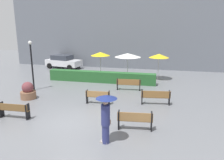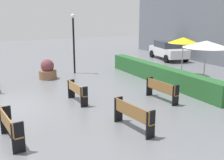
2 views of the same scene
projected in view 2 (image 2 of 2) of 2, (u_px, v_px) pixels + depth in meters
name	position (u px, v px, depth m)	size (l,w,h in m)	color
ground_plane	(6.00, 108.00, 11.37)	(60.00, 60.00, 0.00)	slate
bench_mid_center	(77.00, 91.00, 12.04)	(1.60, 0.40, 0.88)	#9E7242
bench_back_row	(161.00, 89.00, 12.30)	(1.91, 0.48, 0.90)	olive
bench_near_right	(10.00, 126.00, 8.23)	(1.73, 0.53, 0.93)	#9E7242
bench_far_right	(132.00, 114.00, 9.16)	(1.87, 0.57, 0.93)	olive
planter_pot	(48.00, 71.00, 16.38)	(1.05, 1.05, 1.19)	brown
lamp_post	(74.00, 37.00, 17.50)	(0.28, 0.28, 3.85)	black
patio_umbrella_yellow	(183.00, 40.00, 16.72)	(1.89, 1.89, 2.44)	silver
patio_umbrella_white	(206.00, 44.00, 13.76)	(2.37, 2.37, 2.53)	silver
hedge_strip	(159.00, 74.00, 15.56)	(9.67, 0.70, 0.97)	#28602D
parked_car	(168.00, 50.00, 23.28)	(4.46, 2.61, 1.57)	silver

